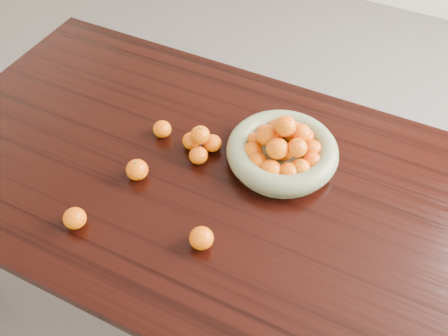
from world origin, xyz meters
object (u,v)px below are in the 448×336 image
at_px(orange_pyramid, 201,143).
at_px(loose_orange_0, 137,170).
at_px(dining_table, 241,206).
at_px(fruit_bowl, 282,150).

height_order(orange_pyramid, loose_orange_0, orange_pyramid).
xyz_separation_m(dining_table, fruit_bowl, (0.06, 0.15, 0.13)).
bearing_deg(fruit_bowl, dining_table, -112.34).
bearing_deg(orange_pyramid, fruit_bowl, 18.80).
xyz_separation_m(fruit_bowl, loose_orange_0, (-0.35, -0.25, -0.01)).
bearing_deg(loose_orange_0, dining_table, 18.74).
bearing_deg(loose_orange_0, orange_pyramid, 54.61).
relative_size(dining_table, loose_orange_0, 30.62).
height_order(fruit_bowl, loose_orange_0, fruit_bowl).
relative_size(fruit_bowl, orange_pyramid, 2.77).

